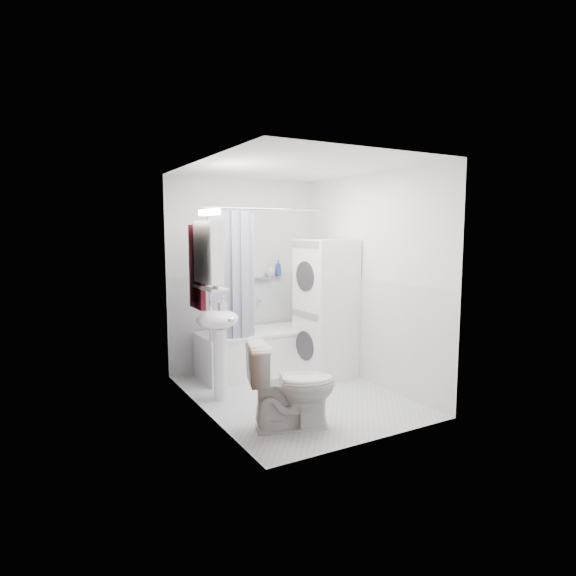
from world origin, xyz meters
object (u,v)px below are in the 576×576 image
bathtub (256,350)px  washer_dryer (326,309)px  sink (218,333)px  toilet (292,385)px

bathtub → washer_dryer: bearing=-35.5°
bathtub → sink: bearing=-138.4°
bathtub → sink: size_ratio=1.34×
washer_dryer → toilet: bearing=-137.5°
washer_dryer → toilet: washer_dryer is taller
sink → washer_dryer: size_ratio=0.63×
sink → toilet: size_ratio=1.32×
washer_dryer → bathtub: bearing=141.5°
bathtub → toilet: toilet is taller
toilet → sink: bearing=35.0°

